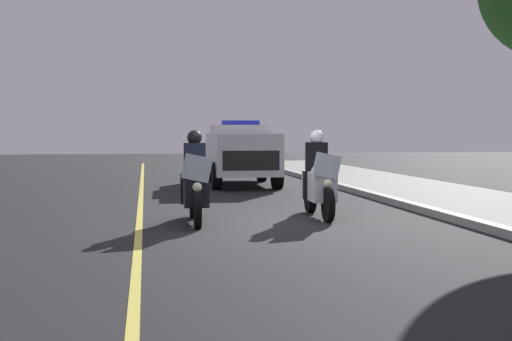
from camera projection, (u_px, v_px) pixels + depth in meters
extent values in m
plane|color=black|center=(267.00, 223.00, 12.30)|extent=(80.00, 80.00, 0.00)
cube|color=#9E9B93|center=(444.00, 215.00, 12.87)|extent=(48.00, 0.24, 0.15)
cube|color=#E0D14C|center=(139.00, 226.00, 11.92)|extent=(48.00, 0.12, 0.01)
cylinder|color=black|center=(198.00, 210.00, 11.56)|extent=(0.64, 0.14, 0.64)
cylinder|color=black|center=(193.00, 201.00, 13.05)|extent=(0.64, 0.16, 0.64)
cube|color=black|center=(195.00, 190.00, 12.27)|extent=(1.21, 0.47, 0.56)
ellipsoid|color=black|center=(195.00, 174.00, 12.20)|extent=(0.57, 0.33, 0.24)
cube|color=silver|center=(197.00, 168.00, 11.62)|extent=(0.07, 0.56, 0.53)
sphere|color=#F9F4CC|center=(197.00, 187.00, 11.58)|extent=(0.17, 0.17, 0.17)
sphere|color=red|center=(188.00, 172.00, 11.73)|extent=(0.09, 0.09, 0.09)
sphere|color=#1933F2|center=(206.00, 172.00, 11.78)|extent=(0.09, 0.09, 0.09)
cube|color=black|center=(195.00, 159.00, 12.46)|extent=(0.29, 0.41, 0.60)
cube|color=black|center=(206.00, 189.00, 12.46)|extent=(0.18, 0.14, 0.56)
cube|color=black|center=(184.00, 189.00, 12.41)|extent=(0.18, 0.14, 0.56)
sphere|color=black|center=(195.00, 137.00, 12.42)|extent=(0.28, 0.28, 0.28)
cylinder|color=black|center=(328.00, 205.00, 12.38)|extent=(0.64, 0.14, 0.64)
cylinder|color=black|center=(310.00, 197.00, 13.86)|extent=(0.64, 0.16, 0.64)
cube|color=white|center=(319.00, 186.00, 13.08)|extent=(1.21, 0.47, 0.56)
ellipsoid|color=white|center=(320.00, 171.00, 13.02)|extent=(0.57, 0.33, 0.24)
cube|color=silver|center=(327.00, 166.00, 12.44)|extent=(0.07, 0.56, 0.53)
sphere|color=#F9F4CC|center=(328.00, 184.00, 12.40)|extent=(0.17, 0.17, 0.17)
sphere|color=red|center=(317.00, 169.00, 12.55)|extent=(0.09, 0.09, 0.09)
sphere|color=#1933F2|center=(333.00, 169.00, 12.59)|extent=(0.09, 0.09, 0.09)
cube|color=black|center=(316.00, 157.00, 13.28)|extent=(0.29, 0.41, 0.60)
cube|color=black|center=(327.00, 185.00, 13.28)|extent=(0.18, 0.14, 0.56)
cube|color=black|center=(307.00, 185.00, 13.22)|extent=(0.18, 0.14, 0.56)
sphere|color=silver|center=(317.00, 137.00, 13.24)|extent=(0.28, 0.28, 0.28)
cube|color=silver|center=(241.00, 153.00, 21.05)|extent=(4.95, 2.02, 1.24)
cube|color=silver|center=(240.00, 131.00, 21.31)|extent=(2.44, 1.81, 0.36)
cube|color=#2633D8|center=(240.00, 123.00, 21.10)|extent=(0.31, 1.21, 0.14)
cube|color=black|center=(251.00, 161.00, 18.69)|extent=(0.16, 1.62, 0.56)
cylinder|color=black|center=(277.00, 175.00, 19.68)|extent=(0.81, 0.30, 0.80)
cylinder|color=black|center=(217.00, 176.00, 19.43)|extent=(0.81, 0.30, 0.80)
cylinder|color=black|center=(262.00, 169.00, 22.75)|extent=(0.81, 0.30, 0.80)
cylinder|color=black|center=(209.00, 170.00, 22.50)|extent=(0.81, 0.30, 0.80)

